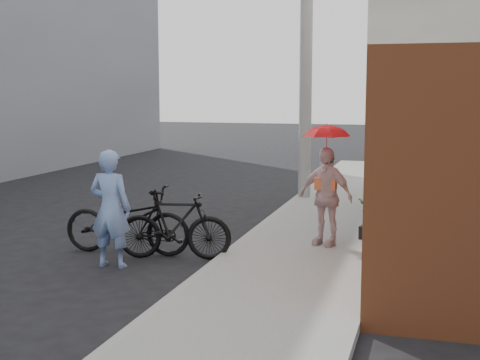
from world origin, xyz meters
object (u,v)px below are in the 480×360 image
at_px(kimono_woman, 326,196).
at_px(bike_left, 127,220).
at_px(utility_pole, 306,46).
at_px(bike_right, 174,225).
at_px(planter, 374,232).
at_px(officer, 110,209).

bearing_deg(kimono_woman, bike_left, -142.09).
bearing_deg(utility_pole, bike_right, -99.32).
distance_m(kimono_woman, planter, 1.18).
height_order(bike_left, bike_right, bike_left).
bearing_deg(utility_pole, bike_left, -107.58).
xyz_separation_m(kimono_woman, planter, (0.71, 0.67, -0.66)).
relative_size(bike_left, kimono_woman, 1.32).
distance_m(utility_pole, officer, 7.04).
bearing_deg(utility_pole, kimono_woman, -75.45).
xyz_separation_m(officer, bike_left, (-0.11, 0.77, -0.32)).
bearing_deg(bike_right, officer, 121.95).
bearing_deg(officer, bike_right, -137.28).
relative_size(officer, bike_left, 0.84).
bearing_deg(bike_left, officer, -174.67).
relative_size(bike_right, planter, 4.27).
relative_size(officer, bike_right, 0.99).
height_order(utility_pole, planter, utility_pole).
bearing_deg(kimono_woman, planter, 63.33).
xyz_separation_m(bike_right, kimono_woman, (2.12, 1.07, 0.37)).
xyz_separation_m(utility_pole, officer, (-1.64, -6.31, -2.65)).
height_order(bike_right, kimono_woman, kimono_woman).
xyz_separation_m(utility_pole, bike_right, (-0.93, -5.66, -2.98)).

